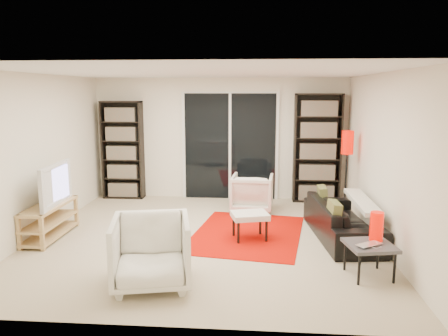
# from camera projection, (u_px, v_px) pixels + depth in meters

# --- Properties ---
(floor) EXTENTS (5.00, 5.00, 0.00)m
(floor) POSITION_uv_depth(u_px,v_px,m) (206.00, 238.00, 6.47)
(floor) COLOR beige
(floor) RESTS_ON ground
(wall_back) EXTENTS (5.00, 0.02, 2.40)m
(wall_back) POSITION_uv_depth(u_px,v_px,m) (220.00, 139.00, 8.72)
(wall_back) COLOR white
(wall_back) RESTS_ON ground
(wall_front) EXTENTS (5.00, 0.02, 2.40)m
(wall_front) POSITION_uv_depth(u_px,v_px,m) (170.00, 201.00, 3.81)
(wall_front) COLOR white
(wall_front) RESTS_ON ground
(wall_left) EXTENTS (0.02, 5.00, 2.40)m
(wall_left) POSITION_uv_depth(u_px,v_px,m) (38.00, 156.00, 6.46)
(wall_left) COLOR white
(wall_left) RESTS_ON ground
(wall_right) EXTENTS (0.02, 5.00, 2.40)m
(wall_right) POSITION_uv_depth(u_px,v_px,m) (383.00, 160.00, 6.07)
(wall_right) COLOR white
(wall_right) RESTS_ON ground
(ceiling) EXTENTS (5.00, 5.00, 0.02)m
(ceiling) POSITION_uv_depth(u_px,v_px,m) (204.00, 72.00, 6.05)
(ceiling) COLOR white
(ceiling) RESTS_ON wall_back
(sliding_door) EXTENTS (1.92, 0.08, 2.16)m
(sliding_door) POSITION_uv_depth(u_px,v_px,m) (230.00, 147.00, 8.69)
(sliding_door) COLOR white
(sliding_door) RESTS_ON ground
(bookshelf_left) EXTENTS (0.80, 0.30, 1.95)m
(bookshelf_left) POSITION_uv_depth(u_px,v_px,m) (123.00, 150.00, 8.74)
(bookshelf_left) COLOR black
(bookshelf_left) RESTS_ON ground
(bookshelf_right) EXTENTS (0.90, 0.30, 2.10)m
(bookshelf_right) POSITION_uv_depth(u_px,v_px,m) (317.00, 148.00, 8.43)
(bookshelf_right) COLOR black
(bookshelf_right) RESTS_ON ground
(tv_stand) EXTENTS (0.38, 1.20, 0.50)m
(tv_stand) POSITION_uv_depth(u_px,v_px,m) (50.00, 220.00, 6.45)
(tv_stand) COLOR #DAB978
(tv_stand) RESTS_ON floor
(tv) EXTENTS (0.20, 1.06, 0.61)m
(tv) POSITION_uv_depth(u_px,v_px,m) (49.00, 184.00, 6.35)
(tv) COLOR black
(tv) RESTS_ON tv_stand
(rug) EXTENTS (1.88, 2.34, 0.01)m
(rug) POSITION_uv_depth(u_px,v_px,m) (247.00, 234.00, 6.64)
(rug) COLOR #C00A00
(rug) RESTS_ON floor
(sofa) EXTENTS (0.94, 1.96, 0.55)m
(sofa) POSITION_uv_depth(u_px,v_px,m) (342.00, 220.00, 6.42)
(sofa) COLOR black
(sofa) RESTS_ON floor
(armchair_back) EXTENTS (0.77, 0.79, 0.67)m
(armchair_back) POSITION_uv_depth(u_px,v_px,m) (252.00, 193.00, 7.84)
(armchair_back) COLOR silver
(armchair_back) RESTS_ON floor
(armchair_front) EXTENTS (1.00, 1.02, 0.79)m
(armchair_front) POSITION_uv_depth(u_px,v_px,m) (151.00, 252.00, 4.82)
(armchair_front) COLOR silver
(armchair_front) RESTS_ON floor
(ottoman) EXTENTS (0.60, 0.54, 0.40)m
(ottoman) POSITION_uv_depth(u_px,v_px,m) (250.00, 217.00, 6.35)
(ottoman) COLOR silver
(ottoman) RESTS_ON floor
(side_table) EXTENTS (0.61, 0.61, 0.40)m
(side_table) POSITION_uv_depth(u_px,v_px,m) (370.00, 247.00, 5.06)
(side_table) COLOR #424146
(side_table) RESTS_ON floor
(laptop) EXTENTS (0.38, 0.35, 0.03)m
(laptop) POSITION_uv_depth(u_px,v_px,m) (372.00, 246.00, 4.94)
(laptop) COLOR silver
(laptop) RESTS_ON side_table
(table_lamp) EXTENTS (0.15, 0.15, 0.35)m
(table_lamp) POSITION_uv_depth(u_px,v_px,m) (377.00, 226.00, 5.14)
(table_lamp) COLOR #E00C00
(table_lamp) RESTS_ON side_table
(floor_lamp) EXTENTS (0.22, 0.22, 1.48)m
(floor_lamp) POSITION_uv_depth(u_px,v_px,m) (347.00, 151.00, 7.45)
(floor_lamp) COLOR black
(floor_lamp) RESTS_ON floor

